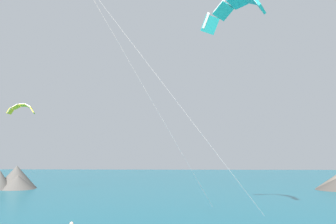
% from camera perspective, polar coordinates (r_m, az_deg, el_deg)
% --- Properties ---
extents(sea, '(200.00, 120.00, 0.20)m').
position_cam_1_polar(sea, '(80.17, -2.11, -10.66)').
color(sea, '#146075').
rests_on(sea, ground).
extents(kite_primary, '(13.67, 10.82, 18.37)m').
position_cam_1_polar(kite_primary, '(33.81, 10.17, 15.51)').
color(kite_primary, teal).
extents(kite_distant, '(4.60, 1.63, 1.68)m').
position_cam_1_polar(kite_distant, '(60.81, -21.66, 0.60)').
color(kite_distant, yellow).
extents(headland_left, '(7.89, 7.71, 3.94)m').
position_cam_1_polar(headland_left, '(66.30, -22.78, -9.60)').
color(headland_left, '#56514C').
rests_on(headland_left, ground).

